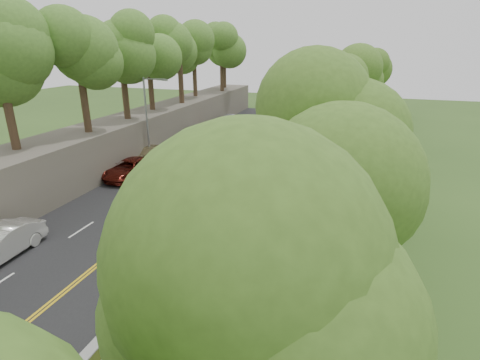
{
  "coord_description": "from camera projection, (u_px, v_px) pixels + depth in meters",
  "views": [
    {
      "loc": [
        8.52,
        -16.58,
        10.83
      ],
      "look_at": [
        0.5,
        8.0,
        1.4
      ],
      "focal_mm": 28.0,
      "sensor_mm": 36.0,
      "label": 1
    }
  ],
  "objects": [
    {
      "name": "signpost",
      "position": [
        178.0,
        247.0,
        17.33
      ],
      "size": [
        0.62,
        0.09,
        3.1
      ],
      "color": "gray",
      "rests_on": "sidewalk"
    },
    {
      "name": "jersey_barrier",
      "position": [
        261.0,
        166.0,
        34.22
      ],
      "size": [
        0.42,
        66.0,
        0.6
      ],
      "primitive_type": "cube",
      "color": "#AEDE23",
      "rests_on": "ground"
    },
    {
      "name": "car_4",
      "position": [
        150.0,
        154.0,
        36.13
      ],
      "size": [
        1.93,
        4.68,
        1.59
      ],
      "primitive_type": "imported",
      "rotation": [
        0.0,
        0.0,
        -0.01
      ],
      "color": "tan",
      "rests_on": "road"
    },
    {
      "name": "car_3",
      "position": [
        161.0,
        157.0,
        35.04
      ],
      "size": [
        2.25,
        5.38,
        1.55
      ],
      "primitive_type": "imported",
      "rotation": [
        0.0,
        0.0,
        -0.01
      ],
      "color": "black",
      "rests_on": "road"
    },
    {
      "name": "chainlink_fence",
      "position": [
        310.0,
        163.0,
        32.7
      ],
      "size": [
        0.04,
        66.0,
        2.0
      ],
      "primitive_type": "cube",
      "color": "slate",
      "rests_on": "ground"
    },
    {
      "name": "painter_1",
      "position": [
        226.0,
        207.0,
        24.39
      ],
      "size": [
        0.57,
        0.68,
        1.57
      ],
      "primitive_type": "imported",
      "rotation": [
        0.0,
        0.0,
        1.99
      ],
      "color": "white",
      "rests_on": "sidewalk"
    },
    {
      "name": "rock_embankment",
      "position": [
        130.0,
        137.0,
        37.65
      ],
      "size": [
        5.0,
        66.0,
        4.0
      ],
      "primitive_type": "cube",
      "color": "#595147",
      "rests_on": "ground"
    },
    {
      "name": "streetlight",
      "position": [
        149.0,
        114.0,
        34.96
      ],
      "size": [
        2.52,
        0.22,
        8.0
      ],
      "color": "gray",
      "rests_on": "ground"
    },
    {
      "name": "painter_3",
      "position": [
        259.0,
        179.0,
        29.17
      ],
      "size": [
        0.97,
        1.27,
        1.74
      ],
      "primitive_type": "imported",
      "rotation": [
        0.0,
        0.0,
        1.9
      ],
      "color": "#96633D",
      "rests_on": "sidewalk"
    },
    {
      "name": "car_5",
      "position": [
        199.0,
        133.0,
        44.88
      ],
      "size": [
        1.59,
        4.44,
        1.46
      ],
      "primitive_type": "imported",
      "rotation": [
        0.0,
        0.0,
        0.01
      ],
      "color": "#B3B7BC",
      "rests_on": "road"
    },
    {
      "name": "construction_barrel",
      "position": [
        308.0,
        163.0,
        34.53
      ],
      "size": [
        0.55,
        0.55,
        0.91
      ],
      "primitive_type": "cylinder",
      "color": "orange",
      "rests_on": "sidewalk"
    },
    {
      "name": "sidewalk",
      "position": [
        286.0,
        171.0,
        33.65
      ],
      "size": [
        4.2,
        66.0,
        0.05
      ],
      "primitive_type": "cube",
      "color": "gray",
      "rests_on": "ground"
    },
    {
      "name": "ground",
      "position": [
        187.0,
        249.0,
        21.0
      ],
      "size": [
        140.0,
        140.0,
        0.0
      ],
      "primitive_type": "plane",
      "color": "#33511E",
      "rests_on": "ground"
    },
    {
      "name": "road",
      "position": [
        204.0,
        163.0,
        35.96
      ],
      "size": [
        11.2,
        66.0,
        0.04
      ],
      "primitive_type": "cube",
      "color": "black",
      "rests_on": "ground"
    },
    {
      "name": "painter_2",
      "position": [
        206.0,
        229.0,
        21.38
      ],
      "size": [
        0.75,
        0.89,
        1.61
      ],
      "primitive_type": "imported",
      "rotation": [
        0.0,
        0.0,
        1.77
      ],
      "color": "black",
      "rests_on": "sidewalk"
    },
    {
      "name": "car_2",
      "position": [
        130.0,
        169.0,
        31.91
      ],
      "size": [
        2.57,
        5.54,
        1.54
      ],
      "primitive_type": "imported",
      "rotation": [
        0.0,
        0.0,
        0.0
      ],
      "color": "#5C1810",
      "rests_on": "road"
    },
    {
      "name": "person_far",
      "position": [
        306.0,
        138.0,
        42.34
      ],
      "size": [
        1.0,
        0.68,
        1.58
      ],
      "primitive_type": "imported",
      "rotation": [
        0.0,
        0.0,
        2.79
      ],
      "color": "black",
      "rests_on": "sidewalk"
    },
    {
      "name": "concrete_block",
      "position": [
        226.0,
        276.0,
        17.82
      ],
      "size": [
        1.17,
        0.9,
        0.76
      ],
      "primitive_type": "cube",
      "rotation": [
        0.0,
        0.0,
        0.04
      ],
      "color": "gray",
      "rests_on": "sidewalk"
    },
    {
      "name": "trees_embankment",
      "position": [
        125.0,
        48.0,
        34.59
      ],
      "size": [
        6.4,
        66.0,
        13.0
      ],
      "primitive_type": null,
      "color": "#55872F",
      "rests_on": "rock_embankment"
    },
    {
      "name": "car_7",
      "position": [
        204.0,
        131.0,
        46.16
      ],
      "size": [
        2.32,
        4.72,
        1.32
      ],
      "primitive_type": "imported",
      "rotation": [
        0.0,
        0.0,
        -0.1
      ],
      "color": "maroon",
      "rests_on": "road"
    },
    {
      "name": "painter_0",
      "position": [
        209.0,
        226.0,
        21.8
      ],
      "size": [
        0.58,
        0.81,
        1.56
      ],
      "primitive_type": "imported",
      "rotation": [
        0.0,
        0.0,
        1.68
      ],
      "color": "#BF8723",
      "rests_on": "sidewalk"
    },
    {
      "name": "car_8",
      "position": [
        229.0,
        120.0,
        52.41
      ],
      "size": [
        2.33,
        4.78,
        1.57
      ],
      "primitive_type": "imported",
      "rotation": [
        0.0,
        0.0,
        0.1
      ],
      "color": "white",
      "rests_on": "road"
    },
    {
      "name": "trees_fenceside",
      "position": [
        344.0,
        95.0,
        29.96
      ],
      "size": [
        7.0,
        66.0,
        14.0
      ],
      "primitive_type": null,
      "color": "#537F29",
      "rests_on": "ground"
    },
    {
      "name": "car_6",
      "position": [
        187.0,
        135.0,
        43.58
      ],
      "size": [
        2.57,
        5.55,
        1.54
      ],
      "primitive_type": "imported",
      "rotation": [
        0.0,
        0.0,
        -0.0
      ],
      "color": "black",
      "rests_on": "road"
    }
  ]
}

